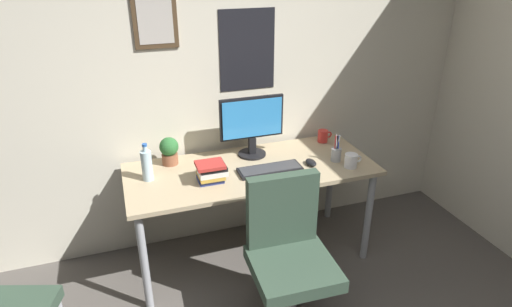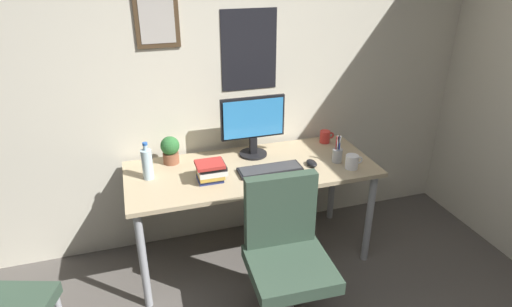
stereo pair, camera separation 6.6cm
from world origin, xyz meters
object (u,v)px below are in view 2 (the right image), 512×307
at_px(coffee_mug_far, 352,162).
at_px(coffee_mug_near, 325,137).
at_px(monitor, 253,124).
at_px(computer_mouse, 312,163).
at_px(office_chair, 286,250).
at_px(pen_cup, 337,155).
at_px(potted_plant, 170,149).
at_px(keyboard, 270,170).
at_px(water_bottle, 147,164).
at_px(book_stack_left, 211,171).

bearing_deg(coffee_mug_far, coffee_mug_near, 87.99).
xyz_separation_m(monitor, computer_mouse, (0.33, -0.29, -0.22)).
distance_m(office_chair, pen_cup, 0.86).
bearing_deg(potted_plant, office_chair, -59.53).
distance_m(keyboard, potted_plant, 0.70).
relative_size(office_chair, pen_cup, 4.75).
distance_m(monitor, water_bottle, 0.78).
xyz_separation_m(keyboard, potted_plant, (-0.62, 0.33, 0.09)).
relative_size(keyboard, coffee_mug_near, 3.73).
xyz_separation_m(water_bottle, potted_plant, (0.17, 0.18, -0.00)).
bearing_deg(monitor, coffee_mug_far, -34.82).
bearing_deg(coffee_mug_far, keyboard, 167.52).
distance_m(computer_mouse, pen_cup, 0.20).
bearing_deg(coffee_mug_near, book_stack_left, -160.72).
height_order(coffee_mug_far, book_stack_left, book_stack_left).
bearing_deg(potted_plant, monitor, -4.29).
distance_m(water_bottle, coffee_mug_far, 1.36).
bearing_deg(keyboard, monitor, 96.95).
bearing_deg(office_chair, coffee_mug_near, 53.87).
height_order(office_chair, potted_plant, office_chair).
height_order(office_chair, book_stack_left, office_chair).
bearing_deg(coffee_mug_near, pen_cup, -101.39).
distance_m(water_bottle, pen_cup, 1.29).
bearing_deg(potted_plant, computer_mouse, -19.80).
relative_size(coffee_mug_far, book_stack_left, 0.66).
relative_size(monitor, potted_plant, 2.36).
bearing_deg(computer_mouse, coffee_mug_far, -25.44).
height_order(keyboard, water_bottle, water_bottle).
xyz_separation_m(water_bottle, pen_cup, (1.28, -0.14, -0.05)).
distance_m(monitor, keyboard, 0.36).
xyz_separation_m(coffee_mug_near, book_stack_left, (-0.96, -0.34, 0.02)).
height_order(potted_plant, pen_cup, pen_cup).
bearing_deg(water_bottle, potted_plant, 47.55).
xyz_separation_m(coffee_mug_near, potted_plant, (-1.18, -0.01, 0.06)).
relative_size(pen_cup, book_stack_left, 1.05).
bearing_deg(potted_plant, book_stack_left, -57.11).
bearing_deg(water_bottle, book_stack_left, -21.05).
height_order(office_chair, computer_mouse, office_chair).
xyz_separation_m(monitor, coffee_mug_far, (0.58, -0.40, -0.19)).
distance_m(keyboard, coffee_mug_near, 0.65).
relative_size(water_bottle, pen_cup, 1.26).
distance_m(computer_mouse, potted_plant, 0.98).
distance_m(office_chair, coffee_mug_near, 1.14).
height_order(water_bottle, potted_plant, water_bottle).
xyz_separation_m(coffee_mug_near, pen_cup, (-0.07, -0.33, 0.01)).
height_order(coffee_mug_near, potted_plant, potted_plant).
xyz_separation_m(keyboard, water_bottle, (-0.79, 0.14, 0.09)).
bearing_deg(book_stack_left, potted_plant, 122.89).
bearing_deg(coffee_mug_far, pen_cup, 113.30).
height_order(water_bottle, coffee_mug_near, water_bottle).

